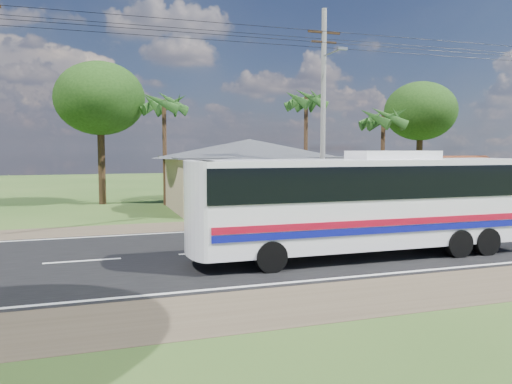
# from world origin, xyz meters

# --- Properties ---
(ground) EXTENTS (120.00, 120.00, 0.00)m
(ground) POSITION_xyz_m (0.00, 0.00, 0.00)
(ground) COLOR #2B4C1B
(ground) RESTS_ON ground
(road) EXTENTS (120.00, 16.00, 0.03)m
(road) POSITION_xyz_m (0.00, 0.00, 0.01)
(road) COLOR black
(road) RESTS_ON ground
(house) EXTENTS (12.40, 10.00, 5.00)m
(house) POSITION_xyz_m (1.00, 13.00, 2.64)
(house) COLOR tan
(house) RESTS_ON ground
(waiting_shed) EXTENTS (5.20, 4.48, 3.35)m
(waiting_shed) POSITION_xyz_m (13.00, 8.50, 2.73)
(waiting_shed) COLOR #382514
(waiting_shed) RESTS_ON ground
(concrete_barrier) EXTENTS (7.00, 0.30, 0.90)m
(concrete_barrier) POSITION_xyz_m (12.00, 5.60, 0.45)
(concrete_barrier) COLOR #9E9E99
(concrete_barrier) RESTS_ON ground
(utility_poles) EXTENTS (32.80, 2.22, 11.00)m
(utility_poles) POSITION_xyz_m (2.67, 6.49, 5.77)
(utility_poles) COLOR #9E9E99
(utility_poles) RESTS_ON ground
(palm_near) EXTENTS (2.80, 2.80, 6.70)m
(palm_near) POSITION_xyz_m (9.50, 11.00, 5.71)
(palm_near) COLOR #47301E
(palm_near) RESTS_ON ground
(palm_mid) EXTENTS (2.80, 2.80, 8.20)m
(palm_mid) POSITION_xyz_m (6.00, 15.50, 7.16)
(palm_mid) COLOR #47301E
(palm_mid) RESTS_ON ground
(palm_far) EXTENTS (2.80, 2.80, 7.70)m
(palm_far) POSITION_xyz_m (-4.00, 16.00, 6.68)
(palm_far) COLOR #47301E
(palm_far) RESTS_ON ground
(tree_behind_house) EXTENTS (6.00, 6.00, 9.61)m
(tree_behind_house) POSITION_xyz_m (-8.00, 18.00, 7.12)
(tree_behind_house) COLOR #47301E
(tree_behind_house) RESTS_ON ground
(tree_behind_shed) EXTENTS (5.60, 5.60, 9.02)m
(tree_behind_shed) POSITION_xyz_m (16.00, 16.00, 6.68)
(tree_behind_shed) COLOR #47301E
(tree_behind_shed) RESTS_ON ground
(coach_bus) EXTENTS (12.00, 2.68, 3.72)m
(coach_bus) POSITION_xyz_m (0.50, -2.26, 2.13)
(coach_bus) COLOR white
(coach_bus) RESTS_ON ground
(motorcycle) EXTENTS (1.60, 1.07, 0.79)m
(motorcycle) POSITION_xyz_m (11.37, 6.03, 0.40)
(motorcycle) COLOR black
(motorcycle) RESTS_ON ground
(person) EXTENTS (0.58, 0.40, 1.52)m
(person) POSITION_xyz_m (8.62, 6.39, 0.76)
(person) COLOR #1C309C
(person) RESTS_ON ground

